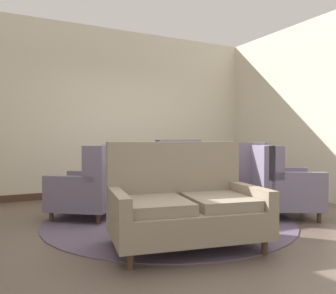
# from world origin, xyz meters

# --- Properties ---
(ground) EXTENTS (8.36, 8.36, 0.00)m
(ground) POSITION_xyz_m (0.00, 0.00, 0.00)
(ground) COLOR brown
(wall_back) EXTENTS (6.13, 0.08, 3.18)m
(wall_back) POSITION_xyz_m (0.00, 2.71, 1.59)
(wall_back) COLOR beige
(wall_back) RESTS_ON ground
(wall_right) EXTENTS (0.08, 3.79, 3.18)m
(wall_right) POSITION_xyz_m (2.98, 0.81, 1.59)
(wall_right) COLOR beige
(wall_right) RESTS_ON ground
(baseboard_back) EXTENTS (5.97, 0.03, 0.12)m
(baseboard_back) POSITION_xyz_m (0.00, 2.65, 0.06)
(baseboard_back) COLOR #4C3323
(baseboard_back) RESTS_ON ground
(area_rug) EXTENTS (3.22, 3.22, 0.01)m
(area_rug) POSITION_xyz_m (0.00, 0.30, 0.01)
(area_rug) COLOR #5B4C60
(area_rug) RESTS_ON ground
(coffee_table) EXTENTS (0.86, 0.86, 0.47)m
(coffee_table) POSITION_xyz_m (0.21, 0.18, 0.39)
(coffee_table) COLOR #4C3323
(coffee_table) RESTS_ON ground
(porcelain_vase) EXTENTS (0.17, 0.17, 0.35)m
(porcelain_vase) POSITION_xyz_m (0.19, 0.17, 0.63)
(porcelain_vase) COLOR beige
(porcelain_vase) RESTS_ON coffee_table
(settee) EXTENTS (1.60, 1.15, 1.04)m
(settee) POSITION_xyz_m (-0.36, -0.74, 0.41)
(settee) COLOR gray
(settee) RESTS_ON ground
(armchair_near_window) EXTENTS (1.09, 1.08, 0.98)m
(armchair_near_window) POSITION_xyz_m (-0.89, 0.86, 0.42)
(armchair_near_window) COLOR slate
(armchair_near_window) RESTS_ON ground
(armchair_back_corner) EXTENTS (0.86, 0.94, 1.05)m
(armchair_back_corner) POSITION_xyz_m (0.73, 1.51, 0.44)
(armchair_back_corner) COLOR slate
(armchair_back_corner) RESTS_ON ground
(armchair_foreground_right) EXTENTS (1.21, 1.20, 1.01)m
(armchair_foreground_right) POSITION_xyz_m (1.57, 0.72, 0.42)
(armchair_foreground_right) COLOR slate
(armchair_foreground_right) RESTS_ON ground
(armchair_far_left) EXTENTS (1.08, 1.08, 0.98)m
(armchair_far_left) POSITION_xyz_m (1.45, -0.22, 0.43)
(armchair_far_left) COLOR slate
(armchair_far_left) RESTS_ON ground
(side_table) EXTENTS (0.45, 0.45, 0.67)m
(side_table) POSITION_xyz_m (0.92, 0.47, 0.40)
(side_table) COLOR #4C3323
(side_table) RESTS_ON ground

